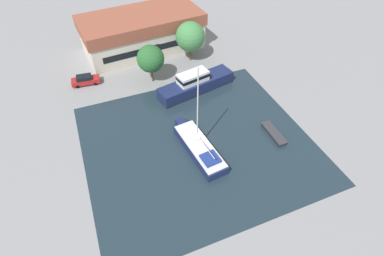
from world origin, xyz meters
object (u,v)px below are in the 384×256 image
(parked_car, at_px, (85,80))
(motor_cruiser, at_px, (195,84))
(quay_tree_by_water, at_px, (150,59))
(quay_tree_near_building, at_px, (190,37))
(warehouse_building, at_px, (142,32))
(small_dinghy, at_px, (274,134))
(sailboat_moored, at_px, (199,147))

(parked_car, height_order, motor_cruiser, motor_cruiser)
(quay_tree_by_water, height_order, motor_cruiser, quay_tree_by_water)
(quay_tree_near_building, distance_m, parked_car, 19.26)
(warehouse_building, relative_size, parked_car, 4.88)
(quay_tree_by_water, xyz_separation_m, small_dinghy, (11.81, -18.58, -3.95))
(quay_tree_near_building, relative_size, quay_tree_by_water, 1.11)
(sailboat_moored, xyz_separation_m, motor_cruiser, (4.60, 12.34, 0.57))
(quay_tree_near_building, height_order, parked_car, quay_tree_near_building)
(warehouse_building, xyz_separation_m, small_dinghy, (10.29, -29.62, -3.11))
(parked_car, distance_m, sailboat_moored, 23.73)
(parked_car, height_order, small_dinghy, parked_car)
(quay_tree_near_building, distance_m, sailboat_moored, 22.73)
(quay_tree_by_water, bearing_deg, sailboat_moored, -86.37)
(quay_tree_by_water, bearing_deg, motor_cruiser, -41.38)
(warehouse_building, relative_size, quay_tree_near_building, 3.16)
(motor_cruiser, bearing_deg, sailboat_moored, 148.07)
(sailboat_moored, bearing_deg, small_dinghy, -12.65)
(quay_tree_by_water, distance_m, sailboat_moored, 17.76)
(parked_car, xyz_separation_m, small_dinghy, (22.33, -21.89, -0.51))
(motor_cruiser, height_order, small_dinghy, motor_cruiser)
(motor_cruiser, bearing_deg, quay_tree_by_water, 37.14)
(warehouse_building, distance_m, quay_tree_near_building, 10.01)
(warehouse_building, bearing_deg, quay_tree_by_water, -103.05)
(warehouse_building, bearing_deg, parked_car, -152.54)
(quay_tree_by_water, distance_m, parked_car, 11.56)
(warehouse_building, distance_m, quay_tree_by_water, 11.17)
(parked_car, bearing_deg, sailboat_moored, 34.86)
(warehouse_building, height_order, sailboat_moored, sailboat_moored)
(quay_tree_by_water, height_order, sailboat_moored, sailboat_moored)
(quay_tree_by_water, xyz_separation_m, sailboat_moored, (1.10, -17.37, -3.55))
(motor_cruiser, bearing_deg, parked_car, 51.34)
(warehouse_building, xyz_separation_m, parked_car, (-12.05, -7.73, -2.60))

